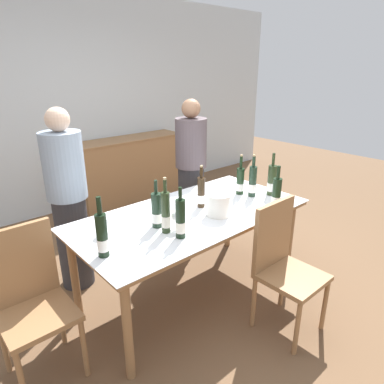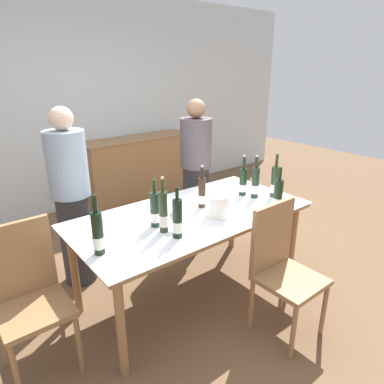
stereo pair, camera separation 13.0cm
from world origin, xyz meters
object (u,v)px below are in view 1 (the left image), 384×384
(ice_bucket, at_px, (218,204))
(wine_bottle_1, at_px, (253,182))
(wine_bottle_6, at_px, (157,211))
(wine_glass_0, at_px, (228,195))
(wine_glass_1, at_px, (176,217))
(wine_bottle_8, at_px, (181,220))
(chair_left_end, at_px, (30,295))
(sideboard_cabinet, at_px, (130,169))
(dining_table, at_px, (192,221))
(wine_bottle_3, at_px, (272,181))
(wine_bottle_5, at_px, (276,194))
(chair_near_front, at_px, (283,260))
(wine_bottle_4, at_px, (166,214))
(wine_bottle_0, at_px, (240,181))
(wine_bottle_7, at_px, (102,236))
(wine_glass_2, at_px, (104,222))
(wine_bottle_2, at_px, (201,193))
(person_guest_left, at_px, (191,174))
(person_host, at_px, (69,203))

(ice_bucket, distance_m, wine_bottle_1, 0.54)
(ice_bucket, relative_size, wine_bottle_6, 0.54)
(wine_glass_0, distance_m, wine_glass_1, 0.62)
(wine_bottle_8, bearing_deg, wine_bottle_1, 10.25)
(wine_glass_1, bearing_deg, wine_bottle_1, 4.37)
(chair_left_end, bearing_deg, sideboard_cabinet, 46.62)
(chair_left_end, bearing_deg, dining_table, -4.19)
(wine_bottle_3, bearing_deg, wine_bottle_5, -137.37)
(wine_bottle_6, xyz_separation_m, chair_near_front, (0.62, -0.69, -0.34))
(wine_bottle_4, xyz_separation_m, chair_near_front, (0.62, -0.57, -0.36))
(wine_bottle_0, bearing_deg, chair_near_front, -115.77)
(wine_bottle_4, relative_size, wine_bottle_8, 1.12)
(ice_bucket, bearing_deg, wine_bottle_7, 177.60)
(ice_bucket, bearing_deg, chair_left_end, 169.42)
(wine_bottle_4, xyz_separation_m, wine_glass_2, (-0.34, 0.26, -0.05))
(wine_bottle_2, height_order, wine_bottle_6, wine_bottle_2)
(dining_table, height_order, ice_bucket, ice_bucket)
(wine_bottle_6, height_order, wine_glass_1, wine_bottle_6)
(wine_bottle_5, height_order, wine_glass_2, wine_bottle_5)
(wine_bottle_3, bearing_deg, wine_bottle_2, 162.43)
(sideboard_cabinet, bearing_deg, wine_bottle_3, -90.63)
(dining_table, xyz_separation_m, chair_near_front, (0.27, -0.70, -0.15))
(wine_bottle_8, xyz_separation_m, person_guest_left, (0.99, 1.01, -0.12))
(wine_bottle_1, distance_m, person_host, 1.61)
(sideboard_cabinet, height_order, wine_bottle_1, wine_bottle_1)
(wine_bottle_2, distance_m, wine_bottle_7, 1.00)
(wine_glass_2, bearing_deg, chair_near_front, -40.63)
(wine_bottle_0, distance_m, wine_bottle_5, 0.43)
(dining_table, xyz_separation_m, wine_bottle_6, (-0.35, -0.01, 0.19))
(wine_bottle_5, height_order, wine_bottle_7, wine_bottle_7)
(wine_glass_0, height_order, person_guest_left, person_guest_left)
(person_guest_left, bearing_deg, person_host, 177.51)
(ice_bucket, bearing_deg, wine_bottle_0, 22.38)
(wine_bottle_2, height_order, chair_left_end, wine_bottle_2)
(wine_bottle_2, distance_m, chair_left_end, 1.44)
(wine_bottle_8, relative_size, wine_glass_2, 2.61)
(wine_bottle_2, xyz_separation_m, wine_bottle_5, (0.43, -0.44, 0.00))
(wine_bottle_5, distance_m, chair_left_end, 1.92)
(wine_bottle_4, bearing_deg, wine_bottle_3, -1.96)
(ice_bucket, xyz_separation_m, wine_bottle_1, (0.53, 0.09, 0.04))
(dining_table, xyz_separation_m, wine_bottle_1, (0.66, -0.08, 0.20))
(wine_bottle_1, bearing_deg, wine_bottle_4, -177.11)
(wine_bottle_0, relative_size, wine_glass_1, 2.59)
(wine_glass_2, bearing_deg, wine_glass_0, -11.66)
(wine_glass_2, xyz_separation_m, chair_near_front, (0.97, -0.83, -0.31))
(wine_bottle_6, relative_size, person_host, 0.23)
(dining_table, relative_size, wine_glass_2, 13.73)
(wine_glass_0, relative_size, wine_glass_2, 0.95)
(person_host, height_order, person_guest_left, person_host)
(wine_bottle_0, xyz_separation_m, wine_bottle_6, (-0.97, -0.05, 0.00))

